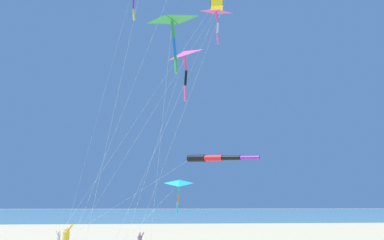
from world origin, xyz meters
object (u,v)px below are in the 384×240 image
object	(u,v)px
person_adult_flyer	(66,240)
kite_delta_red_high_left	(216,12)
person_child_grey_jacket	(58,238)
kite_windsock_small_distant	(212,158)
kite_delta_long_streamer_left	(184,55)
kite_delta_magenta_far_left	(172,20)
kite_delta_black_fish_shape	(179,183)

from	to	relation	value
person_adult_flyer	kite_delta_red_high_left	size ratio (longest dim) A/B	0.13
person_adult_flyer	person_child_grey_jacket	world-z (taller)	person_adult_flyer
kite_delta_red_high_left	kite_windsock_small_distant	size ratio (longest dim) A/B	0.94
person_adult_flyer	kite_delta_long_streamer_left	xyz separation A→B (m)	(-3.02, -6.77, 10.75)
person_adult_flyer	kite_windsock_small_distant	bearing A→B (deg)	-52.59
kite_delta_magenta_far_left	kite_delta_long_streamer_left	xyz separation A→B (m)	(2.75, -0.86, -0.91)
kite_delta_black_fish_shape	kite_windsock_small_distant	world-z (taller)	kite_windsock_small_distant
kite_windsock_small_distant	kite_delta_long_streamer_left	bearing A→B (deg)	163.05
person_adult_flyer	kite_delta_black_fish_shape	world-z (taller)	kite_delta_black_fish_shape
person_adult_flyer	kite_delta_long_streamer_left	size ratio (longest dim) A/B	0.16
kite_delta_red_high_left	kite_delta_black_fish_shape	world-z (taller)	kite_delta_red_high_left
person_adult_flyer	kite_delta_long_streamer_left	distance (m)	13.06
kite_delta_red_high_left	kite_delta_black_fish_shape	size ratio (longest dim) A/B	3.20
kite_windsock_small_distant	kite_delta_long_streamer_left	size ratio (longest dim) A/B	1.29
kite_delta_black_fish_shape	kite_delta_long_streamer_left	distance (m)	7.58
kite_delta_long_streamer_left	person_adult_flyer	bearing A→B (deg)	65.93
kite_delta_magenta_far_left	person_adult_flyer	bearing A→B (deg)	45.69
person_child_grey_jacket	kite_windsock_small_distant	bearing A→B (deg)	-83.22
kite_delta_black_fish_shape	kite_windsock_small_distant	bearing A→B (deg)	-19.73
kite_windsock_small_distant	kite_delta_red_high_left	bearing A→B (deg)	173.25
person_adult_flyer	kite_delta_magenta_far_left	distance (m)	14.29
person_adult_flyer	kite_windsock_small_distant	xyz separation A→B (m)	(7.67, -10.03, 5.87)
kite_delta_black_fish_shape	person_child_grey_jacket	bearing A→B (deg)	45.64
person_adult_flyer	person_child_grey_jacket	distance (m)	6.53
person_adult_flyer	kite_delta_red_high_left	world-z (taller)	kite_delta_red_high_left
kite_delta_red_high_left	kite_delta_magenta_far_left	size ratio (longest dim) A/B	1.15
kite_delta_long_streamer_left	kite_windsock_small_distant	bearing A→B (deg)	-16.95
kite_delta_black_fish_shape	kite_delta_red_high_left	bearing A→B (deg)	-116.33
person_child_grey_jacket	kite_windsock_small_distant	distance (m)	13.45
kite_delta_black_fish_shape	kite_delta_long_streamer_left	size ratio (longest dim) A/B	0.38
person_child_grey_jacket	kite_delta_red_high_left	world-z (taller)	kite_delta_red_high_left
kite_delta_black_fish_shape	kite_delta_long_streamer_left	bearing A→B (deg)	-170.42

